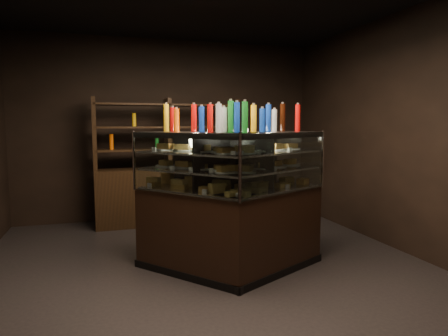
{
  "coord_description": "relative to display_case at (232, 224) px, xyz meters",
  "views": [
    {
      "loc": [
        -1.07,
        -4.29,
        1.61
      ],
      "look_at": [
        0.1,
        -0.39,
        1.15
      ],
      "focal_mm": 32.0,
      "sensor_mm": 36.0,
      "label": 1
    }
  ],
  "objects": [
    {
      "name": "bottles_top",
      "position": [
        0.0,
        0.0,
        1.15
      ],
      "size": [
        1.55,
        0.94,
        0.3
      ],
      "color": "silver",
      "rests_on": "display_case"
    },
    {
      "name": "food_display",
      "position": [
        -0.0,
        -0.0,
        0.67
      ],
      "size": [
        1.73,
        1.08,
        0.47
      ],
      "color": "gold",
      "rests_on": "display_case"
    },
    {
      "name": "potted_conifer",
      "position": [
        0.63,
        0.16,
        -0.06
      ],
      "size": [
        0.37,
        0.37,
        0.78
      ],
      "rotation": [
        0.0,
        0.0,
        0.33
      ],
      "color": "black",
      "rests_on": "ground"
    },
    {
      "name": "display_case",
      "position": [
        0.0,
        0.0,
        0.0
      ],
      "size": [
        2.12,
        1.53,
        1.53
      ],
      "rotation": [
        0.0,
        0.0,
        -0.2
      ],
      "color": "black",
      "rests_on": "ground"
    },
    {
      "name": "ground",
      "position": [
        -0.24,
        0.21,
        -0.51
      ],
      "size": [
        5.0,
        5.0,
        0.0
      ],
      "primitive_type": "plane",
      "color": "black",
      "rests_on": "ground"
    },
    {
      "name": "room_shell",
      "position": [
        -0.24,
        0.21,
        1.43
      ],
      "size": [
        5.02,
        5.02,
        3.01
      ],
      "color": "black",
      "rests_on": "ground"
    },
    {
      "name": "back_shelving",
      "position": [
        -0.33,
        2.26,
        0.1
      ],
      "size": [
        2.3,
        0.47,
        2.0
      ],
      "rotation": [
        0.0,
        0.0,
        0.02
      ],
      "color": "black",
      "rests_on": "ground"
    }
  ]
}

